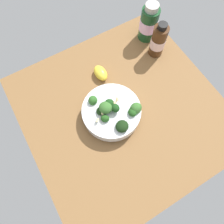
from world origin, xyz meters
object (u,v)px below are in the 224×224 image
at_px(lemon_wedge, 101,73).
at_px(bottle_short, 158,41).
at_px(bottle_tall, 149,23).
at_px(bowl_of_broccoli, 112,112).

height_order(lemon_wedge, bottle_short, bottle_short).
xyz_separation_m(bottle_tall, bottle_short, (0.09, -0.01, -0.01)).
distance_m(bowl_of_broccoli, lemon_wedge, 0.18).
xyz_separation_m(bowl_of_broccoli, bottle_tall, (-0.24, 0.31, 0.04)).
relative_size(lemon_wedge, bottle_tall, 0.44).
distance_m(bowl_of_broccoli, bottle_short, 0.33).
bearing_deg(bowl_of_broccoli, bottle_tall, 128.24).
distance_m(bowl_of_broccoli, bottle_tall, 0.39).
xyz_separation_m(bowl_of_broccoli, bottle_short, (-0.15, 0.29, 0.03)).
relative_size(bottle_tall, bottle_short, 1.06).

